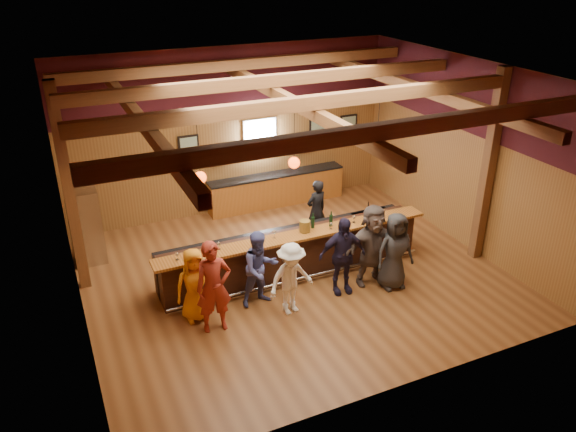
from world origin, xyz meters
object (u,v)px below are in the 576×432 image
(customer_navy, at_px, (342,256))
(customer_redvest, at_px, (214,287))
(customer_dark, at_px, (395,251))
(ice_bucket, at_px, (305,226))
(bar_counter, at_px, (291,252))
(bottle_a, at_px, (313,222))
(stainless_fridge, at_px, (86,226))
(customer_brown, at_px, (372,245))
(customer_white, at_px, (291,279))
(customer_denim, at_px, (260,269))
(bartender, at_px, (316,210))
(back_bar_cabinet, at_px, (277,189))
(customer_orange, at_px, (195,285))

(customer_navy, bearing_deg, customer_redvest, -168.87)
(customer_dark, height_order, ice_bucket, customer_dark)
(bar_counter, bearing_deg, customer_redvest, -149.34)
(ice_bucket, height_order, bottle_a, bottle_a)
(stainless_fridge, bearing_deg, bar_counter, -30.76)
(customer_navy, bearing_deg, customer_brown, 13.43)
(bar_counter, relative_size, ice_bucket, 24.23)
(bar_counter, relative_size, bottle_a, 17.89)
(customer_white, distance_m, customer_navy, 1.32)
(customer_denim, distance_m, bottle_a, 1.75)
(bottle_a, bearing_deg, customer_brown, -43.68)
(customer_denim, xyz_separation_m, ice_bucket, (1.30, 0.61, 0.42))
(customer_brown, relative_size, bottle_a, 5.24)
(customer_navy, distance_m, ice_bucket, 1.08)
(customer_brown, bearing_deg, customer_dark, -47.32)
(customer_white, xyz_separation_m, bartender, (1.90, 2.62, 0.02))
(bartender, distance_m, bottle_a, 1.64)
(ice_bucket, bearing_deg, customer_navy, -64.85)
(back_bar_cabinet, height_order, bartender, bartender)
(stainless_fridge, xyz_separation_m, bottle_a, (4.56, -2.62, 0.35))
(customer_brown, height_order, ice_bucket, customer_brown)
(customer_white, height_order, ice_bucket, customer_white)
(customer_orange, distance_m, customer_denim, 1.37)
(customer_brown, relative_size, customer_dark, 1.06)
(customer_redvest, distance_m, bottle_a, 2.91)
(bar_counter, height_order, customer_orange, customer_orange)
(bar_counter, distance_m, customer_brown, 1.84)
(bartender, bearing_deg, customer_dark, 88.60)
(customer_dark, distance_m, ice_bucket, 2.00)
(stainless_fridge, distance_m, ice_bucket, 5.11)
(customer_dark, height_order, bartender, customer_dark)
(customer_redvest, distance_m, customer_brown, 3.64)
(customer_denim, height_order, customer_brown, customer_brown)
(customer_dark, distance_m, bartender, 2.70)
(stainless_fridge, distance_m, customer_navy, 5.97)
(customer_navy, height_order, ice_bucket, customer_navy)
(bar_counter, bearing_deg, customer_dark, -39.73)
(back_bar_cabinet, relative_size, customer_brown, 2.17)
(stainless_fridge, relative_size, customer_navy, 1.03)
(back_bar_cabinet, xyz_separation_m, customer_dark, (0.57, -5.03, 0.39))
(bar_counter, height_order, ice_bucket, ice_bucket)
(back_bar_cabinet, height_order, customer_navy, customer_navy)
(ice_bucket, bearing_deg, customer_orange, -167.83)
(stainless_fridge, xyz_separation_m, customer_denim, (3.01, -3.32, -0.08))
(customer_denim, distance_m, customer_white, 0.71)
(back_bar_cabinet, distance_m, customer_navy, 4.79)
(customer_dark, bearing_deg, bottle_a, 140.33)
(customer_brown, height_order, bartender, customer_brown)
(back_bar_cabinet, relative_size, customer_dark, 2.30)
(back_bar_cabinet, xyz_separation_m, customer_denim, (-2.29, -4.44, 0.35))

